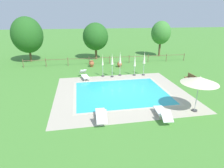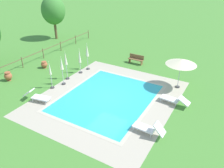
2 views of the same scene
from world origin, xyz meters
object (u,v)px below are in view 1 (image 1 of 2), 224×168
object	(u,v)px
patio_umbrella_closed_row_east	(144,59)
patio_umbrella_open_foreground	(200,80)
patio_umbrella_closed_row_centre	(120,60)
terracotta_urn_near_fence	(92,64)
patio_umbrella_closed_row_mid_east	(103,63)
tree_west_mid	(96,37)
tree_far_west	(161,33)
wooden_bench_lawn_side	(191,79)
terracotta_urn_by_tree	(120,64)
sun_lounger_north_near_steps	(84,75)
tree_centre	(27,35)
sun_lounger_north_mid	(101,115)
patio_umbrella_closed_row_west	(112,61)
sun_lounger_north_far	(162,112)
patio_umbrella_closed_row_mid_west	(135,62)

from	to	relation	value
patio_umbrella_closed_row_east	patio_umbrella_open_foreground	bearing A→B (deg)	-84.91
patio_umbrella_open_foreground	patio_umbrella_closed_row_centre	distance (m)	9.11
terracotta_urn_near_fence	patio_umbrella_closed_row_mid_east	bearing A→B (deg)	-78.07
patio_umbrella_open_foreground	tree_west_mid	xyz separation A→B (m)	(-4.91, 16.90, 1.02)
tree_far_west	wooden_bench_lawn_side	bearing A→B (deg)	-100.50
patio_umbrella_closed_row_mid_east	tree_far_west	xyz separation A→B (m)	(10.07, 8.69, 2.14)
terracotta_urn_by_tree	sun_lounger_north_near_steps	bearing A→B (deg)	-139.87
tree_west_mid	tree_centre	distance (m)	9.06
sun_lounger_north_near_steps	patio_umbrella_closed_row_centre	xyz separation A→B (m)	(3.74, 0.40, 1.32)
sun_lounger_north_mid	patio_umbrella_closed_row_west	bearing A→B (deg)	75.06
sun_lounger_north_near_steps	patio_umbrella_closed_row_west	distance (m)	3.11
sun_lounger_north_near_steps	patio_umbrella_closed_row_west	size ratio (longest dim) A/B	0.86
sun_lounger_north_far	tree_west_mid	world-z (taller)	tree_west_mid
sun_lounger_north_far	terracotta_urn_near_fence	world-z (taller)	terracotta_urn_near_fence
patio_umbrella_closed_row_west	patio_umbrella_closed_row_centre	world-z (taller)	patio_umbrella_closed_row_centre
patio_umbrella_closed_row_west	patio_umbrella_closed_row_mid_east	size ratio (longest dim) A/B	1.06
patio_umbrella_closed_row_west	patio_umbrella_closed_row_mid_west	size ratio (longest dim) A/B	1.05
patio_umbrella_closed_row_mid_east	tree_west_mid	bearing A→B (deg)	89.07
sun_lounger_north_far	patio_umbrella_closed_row_centre	size ratio (longest dim) A/B	0.84
sun_lounger_north_near_steps	patio_umbrella_closed_row_west	bearing A→B (deg)	0.95
patio_umbrella_closed_row_west	terracotta_urn_by_tree	distance (m)	4.23
terracotta_urn_by_tree	tree_west_mid	bearing A→B (deg)	115.43
patio_umbrella_closed_row_centre	wooden_bench_lawn_side	world-z (taller)	patio_umbrella_closed_row_centre
patio_umbrella_closed_row_centre	wooden_bench_lawn_side	xyz separation A→B (m)	(5.95, -3.64, -1.23)
wooden_bench_lawn_side	terracotta_urn_by_tree	world-z (taller)	wooden_bench_lawn_side
patio_umbrella_closed_row_east	wooden_bench_lawn_side	xyz separation A→B (m)	(3.46, -3.28, -1.25)
patio_umbrella_closed_row_mid_west	patio_umbrella_closed_row_east	bearing A→B (deg)	-7.00
patio_umbrella_closed_row_centre	terracotta_urn_by_tree	xyz separation A→B (m)	(0.70, 3.35, -1.35)
patio_umbrella_closed_row_mid_west	patio_umbrella_closed_row_centre	world-z (taller)	patio_umbrella_closed_row_centre
patio_umbrella_open_foreground	terracotta_urn_by_tree	bearing A→B (deg)	101.97
sun_lounger_north_mid	wooden_bench_lawn_side	xyz separation A→B (m)	(9.04, 4.91, 0.08)
patio_umbrella_closed_row_centre	terracotta_urn_near_fence	size ratio (longest dim) A/B	3.31
patio_umbrella_open_foreground	patio_umbrella_closed_row_mid_east	xyz separation A→B (m)	(-5.04, 8.53, -0.78)
patio_umbrella_closed_row_mid_east	patio_umbrella_closed_row_east	xyz separation A→B (m)	(4.32, -0.38, 0.32)
sun_lounger_north_near_steps	patio_umbrella_closed_row_east	world-z (taller)	patio_umbrella_closed_row_east
sun_lounger_north_near_steps	tree_west_mid	size ratio (longest dim) A/B	0.41
patio_umbrella_closed_row_west	wooden_bench_lawn_side	xyz separation A→B (m)	(6.86, -3.30, -1.17)
patio_umbrella_open_foreground	tree_far_west	size ratio (longest dim) A/B	0.46
sun_lounger_north_mid	patio_umbrella_closed_row_west	distance (m)	8.58
patio_umbrella_closed_row_mid_west	terracotta_urn_near_fence	distance (m)	6.11
sun_lounger_north_near_steps	patio_umbrella_open_foreground	bearing A→B (deg)	-49.40
tree_far_west	tree_west_mid	size ratio (longest dim) A/B	1.03
sun_lounger_north_mid	tree_centre	size ratio (longest dim) A/B	0.33
terracotta_urn_near_fence	tree_far_west	bearing A→B (deg)	22.96
sun_lounger_north_mid	patio_umbrella_closed_row_east	distance (m)	10.00
patio_umbrella_closed_row_mid_west	tree_west_mid	distance (m)	9.37
patio_umbrella_closed_row_west	tree_far_west	size ratio (longest dim) A/B	0.46
sun_lounger_north_mid	wooden_bench_lawn_side	distance (m)	10.29
sun_lounger_north_near_steps	tree_centre	bearing A→B (deg)	128.37
patio_umbrella_closed_row_mid_west	wooden_bench_lawn_side	distance (m)	5.67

